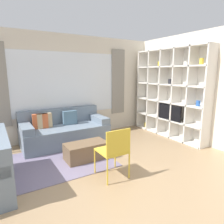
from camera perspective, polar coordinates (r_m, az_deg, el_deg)
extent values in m
plane|color=#9E7F5B|center=(3.29, 6.23, -20.73)|extent=(16.00, 16.00, 0.00)
cube|color=beige|center=(5.46, -12.89, 6.91)|extent=(6.38, 0.07, 2.70)
cube|color=white|center=(5.41, -12.80, 7.94)|extent=(2.85, 0.01, 1.60)
cube|color=gray|center=(6.10, 1.73, 8.56)|extent=(0.44, 0.03, 1.90)
cube|color=beige|center=(5.70, 18.71, 6.78)|extent=(0.07, 4.14, 2.70)
cube|color=slate|center=(4.17, -18.38, -13.88)|extent=(2.45, 1.64, 0.01)
cube|color=silver|center=(5.78, 17.18, 5.23)|extent=(0.02, 2.31, 2.36)
cube|color=silver|center=(4.95, 25.88, 3.66)|extent=(0.36, 0.04, 2.36)
cube|color=silver|center=(5.21, 21.62, 4.33)|extent=(0.36, 0.04, 2.36)
cube|color=silver|center=(5.50, 17.79, 4.91)|extent=(0.36, 0.04, 2.36)
cube|color=silver|center=(5.81, 14.35, 5.41)|extent=(0.36, 0.04, 2.36)
cube|color=silver|center=(6.14, 11.27, 5.84)|extent=(0.36, 0.04, 2.36)
cube|color=silver|center=(6.49, 8.51, 6.21)|extent=(0.36, 0.04, 2.36)
cube|color=silver|center=(5.88, 15.41, -6.15)|extent=(0.36, 2.31, 0.04)
cube|color=silver|center=(5.77, 15.65, -1.84)|extent=(0.36, 2.31, 0.04)
cube|color=silver|center=(5.68, 15.90, 2.80)|extent=(0.36, 2.31, 0.04)
cube|color=silver|center=(5.63, 16.16, 7.55)|extent=(0.36, 2.31, 0.04)
cube|color=silver|center=(5.63, 16.43, 12.35)|extent=(0.36, 2.31, 0.04)
cube|color=silver|center=(5.66, 16.69, 16.94)|extent=(0.36, 2.31, 0.04)
cube|color=black|center=(5.51, 16.10, -0.15)|extent=(0.04, 0.74, 0.40)
cube|color=black|center=(5.56, 16.14, -2.00)|extent=(0.10, 0.24, 0.03)
cylinder|color=gold|center=(5.91, 13.25, 13.26)|extent=(0.06, 0.06, 0.13)
cylinder|color=gold|center=(6.47, 9.58, -3.57)|extent=(0.07, 0.07, 0.13)
cylinder|color=white|center=(5.30, 20.30, 12.89)|extent=(0.10, 0.10, 0.09)
cylinder|color=#2856A8|center=(5.08, 23.40, 2.28)|extent=(0.10, 0.10, 0.13)
cube|color=#232328|center=(5.59, 16.34, 8.38)|extent=(0.08, 0.08, 0.13)
cylinder|color=gold|center=(5.04, 24.22, 13.04)|extent=(0.10, 0.10, 0.14)
cube|color=slate|center=(5.05, -13.10, -6.42)|extent=(2.02, 0.95, 0.46)
cube|color=slate|center=(5.30, -14.62, -0.98)|extent=(2.02, 0.18, 0.38)
cube|color=slate|center=(4.78, -23.48, -4.25)|extent=(0.24, 0.89, 0.16)
cube|color=slate|center=(5.30, -4.06, -1.87)|extent=(0.24, 0.89, 0.16)
cube|color=slate|center=(5.10, -11.94, -1.57)|extent=(0.34, 0.12, 0.34)
cube|color=#C65B33|center=(4.92, -19.80, -2.48)|extent=(0.35, 0.15, 0.34)
cube|color=tan|center=(4.93, -18.78, -2.36)|extent=(0.35, 0.14, 0.34)
cube|color=slate|center=(3.49, -29.00, -8.44)|extent=(0.18, 1.46, 0.38)
cube|color=brown|center=(4.14, -7.42, -11.00)|extent=(0.83, 0.45, 0.35)
cylinder|color=gold|center=(3.76, 0.90, -12.57)|extent=(0.02, 0.02, 0.44)
cylinder|color=gold|center=(3.57, -4.93, -13.93)|extent=(0.02, 0.02, 0.44)
cylinder|color=gold|center=(3.43, 4.91, -15.05)|extent=(0.02, 0.02, 0.44)
cylinder|color=gold|center=(3.23, -1.33, -16.80)|extent=(0.02, 0.02, 0.44)
cube|color=gold|center=(3.39, -0.12, -11.00)|extent=(0.44, 0.46, 0.02)
cube|color=gold|center=(3.15, 1.87, -8.66)|extent=(0.44, 0.02, 0.40)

